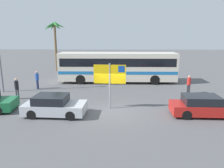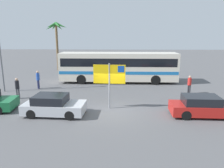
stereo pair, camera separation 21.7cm
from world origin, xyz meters
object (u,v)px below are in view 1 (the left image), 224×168
car_red (204,106)px  pedestrian_by_bus (189,83)px  pedestrian_crossing_lot (37,78)px  bus_front_coach (118,66)px  ferry_sign (110,76)px  car_silver (54,106)px  pedestrian_near_sign (17,87)px

car_red → pedestrian_by_bus: (0.76, 5.34, 0.31)m
car_red → pedestrian_crossing_lot: bearing=154.8°
bus_front_coach → pedestrian_by_bus: 7.75m
bus_front_coach → pedestrian_by_bus: bearing=-36.1°
bus_front_coach → ferry_sign: size_ratio=3.87×
car_silver → pedestrian_near_sign: size_ratio=2.34×
bus_front_coach → car_red: size_ratio=2.91×
car_red → pedestrian_crossing_lot: 14.69m
car_silver → pedestrian_near_sign: pedestrian_near_sign is taller
pedestrian_by_bus → pedestrian_near_sign: bearing=159.3°
car_red → pedestrian_by_bus: bearing=83.7°
car_red → pedestrian_near_sign: pedestrian_near_sign is taller
pedestrian_crossing_lot → car_red: bearing=-72.5°
ferry_sign → pedestrian_crossing_lot: size_ratio=1.84×
pedestrian_near_sign → pedestrian_crossing_lot: bearing=-65.3°
car_red → pedestrian_crossing_lot: pedestrian_crossing_lot is taller
car_red → car_silver: size_ratio=1.07×
pedestrian_near_sign → car_silver: bearing=171.4°
pedestrian_crossing_lot → car_silver: bearing=-108.1°
bus_front_coach → pedestrian_near_sign: bearing=-141.2°
pedestrian_by_bus → car_silver: bearing=179.2°
pedestrian_crossing_lot → ferry_sign: bearing=-82.8°
bus_front_coach → pedestrian_by_bus: size_ratio=7.69×
car_red → pedestrian_by_bus: size_ratio=2.64×
bus_front_coach → pedestrian_near_sign: size_ratio=7.27×
bus_front_coach → pedestrian_crossing_lot: (-7.62, -3.21, -0.76)m
ferry_sign → pedestrian_crossing_lot: 9.03m
bus_front_coach → ferry_sign: (-0.53, -8.63, 0.54)m
pedestrian_near_sign → pedestrian_by_bus: bearing=-139.5°
ferry_sign → pedestrian_near_sign: bearing=167.9°
car_red → pedestrian_near_sign: bearing=167.8°
pedestrian_near_sign → bus_front_coach: bearing=-108.5°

